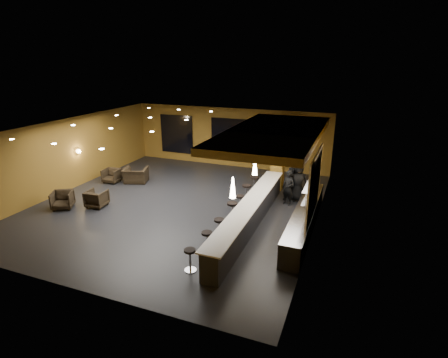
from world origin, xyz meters
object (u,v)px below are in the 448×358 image
(bar_stool_5, at_px, (246,191))
(armchair_d, at_px, (136,175))
(bar_stool_1, at_px, (207,239))
(armchair_c, at_px, (112,176))
(pendant_0, at_px, (233,188))
(pendant_2, at_px, (271,151))
(prep_counter, at_px, (304,220))
(bar_stool_2, at_px, (219,226))
(staff_c, at_px, (298,182))
(armchair_a, at_px, (62,200))
(armchair_b, at_px, (97,198))
(bar_stool_0, at_px, (190,257))
(bar_counter, at_px, (250,215))
(bar_stool_3, at_px, (232,210))
(staff_a, at_px, (288,188))
(pendant_1, at_px, (255,166))
(column, at_px, (278,155))
(staff_b, at_px, (292,184))
(bar_stool_4, at_px, (240,201))
(bar_stool_6, at_px, (254,183))

(bar_stool_5, bearing_deg, armchair_d, 175.94)
(bar_stool_1, height_order, bar_stool_5, bar_stool_5)
(armchair_c, bearing_deg, bar_stool_1, -37.11)
(pendant_0, bearing_deg, pendant_2, 90.00)
(prep_counter, distance_m, bar_stool_2, 3.28)
(staff_c, relative_size, armchair_c, 2.24)
(pendant_2, xyz_separation_m, armchair_a, (-8.18, -4.19, -1.96))
(staff_c, relative_size, armchair_b, 2.17)
(bar_stool_2, relative_size, bar_stool_5, 0.94)
(bar_stool_5, bearing_deg, bar_stool_1, -88.71)
(pendant_0, distance_m, bar_stool_0, 2.53)
(bar_counter, xyz_separation_m, bar_stool_2, (-0.78, -1.24, -0.01))
(bar_stool_2, bearing_deg, bar_stool_5, 91.83)
(bar_stool_3, bearing_deg, staff_a, 57.12)
(pendant_1, bearing_deg, column, 90.00)
(staff_a, bearing_deg, bar_counter, -85.26)
(pendant_2, relative_size, staff_c, 0.39)
(bar_counter, height_order, bar_stool_0, bar_counter)
(bar_counter, relative_size, pendant_0, 11.43)
(bar_stool_0, relative_size, bar_stool_2, 0.97)
(pendant_1, distance_m, staff_b, 3.33)
(armchair_a, bearing_deg, staff_b, -2.88)
(pendant_1, distance_m, staff_c, 3.48)
(bar_stool_2, bearing_deg, bar_stool_0, -91.58)
(column, distance_m, armchair_b, 8.70)
(staff_c, bearing_deg, staff_b, -170.50)
(pendant_1, height_order, bar_stool_5, pendant_1)
(pendant_1, height_order, bar_stool_4, pendant_1)
(bar_counter, height_order, armchair_c, bar_counter)
(armchair_b, distance_m, bar_stool_0, 6.77)
(bar_stool_2, bearing_deg, armchair_c, 154.53)
(staff_b, relative_size, bar_stool_2, 2.09)
(staff_b, height_order, bar_stool_0, staff_b)
(bar_counter, distance_m, staff_b, 3.44)
(bar_stool_4, bearing_deg, prep_counter, -15.29)
(armchair_a, height_order, bar_stool_5, bar_stool_5)
(armchair_a, relative_size, armchair_d, 0.71)
(pendant_1, distance_m, staff_a, 2.89)
(armchair_b, xyz_separation_m, bar_stool_2, (6.14, -0.75, 0.11))
(bar_stool_5, distance_m, bar_stool_6, 1.15)
(armchair_b, height_order, bar_stool_2, bar_stool_2)
(staff_a, bearing_deg, armchair_a, -133.38)
(prep_counter, bearing_deg, pendant_1, 180.00)
(pendant_1, height_order, bar_stool_1, pendant_1)
(prep_counter, height_order, bar_stool_6, same)
(bar_counter, xyz_separation_m, bar_stool_3, (-0.77, 0.14, 0.05))
(column, bearing_deg, pendant_1, -90.00)
(pendant_0, xyz_separation_m, armchair_a, (-8.18, 0.81, -1.96))
(staff_a, relative_size, bar_stool_4, 2.19)
(bar_stool_4, xyz_separation_m, bar_stool_6, (-0.03, 2.26, 0.08))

